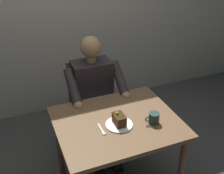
# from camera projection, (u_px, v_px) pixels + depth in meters

# --- Properties ---
(dining_table) EXTENTS (0.95, 0.79, 0.74)m
(dining_table) POSITION_uv_depth(u_px,v_px,m) (117.00, 130.00, 2.22)
(dining_table) COLOR brown
(dining_table) RESTS_ON ground
(chair) EXTENTS (0.42, 0.42, 0.92)m
(chair) POSITION_uv_depth(u_px,v_px,m) (90.00, 100.00, 2.86)
(chair) COLOR brown
(chair) RESTS_ON ground
(seated_person) EXTENTS (0.53, 0.58, 1.22)m
(seated_person) POSITION_uv_depth(u_px,v_px,m) (95.00, 98.00, 2.65)
(seated_person) COLOR black
(seated_person) RESTS_ON ground
(dessert_plate) EXTENTS (0.21, 0.21, 0.01)m
(dessert_plate) POSITION_uv_depth(u_px,v_px,m) (119.00, 125.00, 2.13)
(dessert_plate) COLOR white
(dessert_plate) RESTS_ON dining_table
(cake_slice) EXTENTS (0.08, 0.12, 0.10)m
(cake_slice) POSITION_uv_depth(u_px,v_px,m) (119.00, 120.00, 2.10)
(cake_slice) COLOR #452214
(cake_slice) RESTS_ON dessert_plate
(coffee_cup) EXTENTS (0.12, 0.08, 0.09)m
(coffee_cup) POSITION_uv_depth(u_px,v_px,m) (154.00, 118.00, 2.13)
(coffee_cup) COLOR #203730
(coffee_cup) RESTS_ON dining_table
(dessert_spoon) EXTENTS (0.03, 0.14, 0.01)m
(dessert_spoon) POSITION_uv_depth(u_px,v_px,m) (102.00, 131.00, 2.06)
(dessert_spoon) COLOR silver
(dessert_spoon) RESTS_ON dining_table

